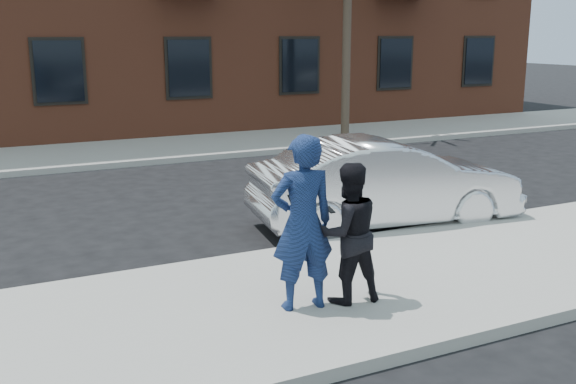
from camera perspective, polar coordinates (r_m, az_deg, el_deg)
ground at (r=10.06m, az=15.12°, el=-6.09°), size 100.00×100.00×0.00m
near_sidewalk at (r=9.87m, az=16.11°, el=-6.09°), size 50.00×3.50×0.15m
near_curb at (r=11.18m, az=9.94°, el=-3.44°), size 50.00×0.10×0.15m
far_sidewalk at (r=19.65m, az=-6.91°, el=3.92°), size 50.00×3.50×0.15m
far_curb at (r=17.98m, az=-5.00°, el=3.09°), size 50.00×0.10×0.15m
silver_sedan at (r=11.65m, az=8.24°, el=0.78°), size 4.79×2.24×1.52m
man_hoodie at (r=7.63m, az=1.23°, el=-2.64°), size 0.79×0.58×2.04m
man_peacoat at (r=7.91m, az=5.09°, el=-3.48°), size 0.86×0.70×1.68m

